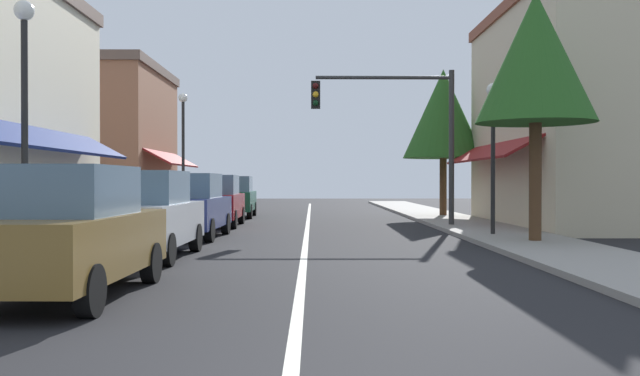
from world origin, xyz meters
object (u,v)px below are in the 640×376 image
Objects in this scene: parked_car_distant_left at (233,197)px; parked_car_far_left at (215,201)px; parked_car_second_left at (144,215)px; street_lamp_left_far at (183,135)px; tree_right_near at (536,58)px; traffic_signal_mast_arm at (401,120)px; street_lamp_left_near at (24,88)px; parked_car_third_left at (189,206)px; tree_right_far at (443,114)px; street_lamp_right_mid at (493,132)px; parked_car_nearest_left at (65,232)px.

parked_car_far_left is at bearing -90.80° from parked_car_distant_left.
parked_car_second_left is 0.81× the size of street_lamp_left_far.
tree_right_near is at bearing -39.55° from parked_car_far_left.
traffic_signal_mast_arm is (6.34, -6.91, 2.71)m from parked_car_distant_left.
parked_car_second_left is 0.86× the size of street_lamp_left_near.
parked_car_second_left is 4.96m from parked_car_third_left.
parked_car_third_left is 4.93m from parked_car_far_left.
tree_right_near is (8.84, 2.77, 3.66)m from parked_car_second_left.
parked_car_far_left is 11.03m from tree_right_far.
parked_car_far_left is (0.03, 9.90, 0.00)m from parked_car_second_left.
parked_car_third_left is at bearing -147.99° from traffic_signal_mast_arm.
street_lamp_right_mid is (8.34, -10.98, 2.03)m from parked_car_distant_left.
tree_right_near is (8.80, -2.19, 3.66)m from parked_car_third_left.
parked_car_second_left is 14.04m from street_lamp_left_far.
street_lamp_left_near reaches higher than parked_car_third_left.
tree_right_near is at bearing 42.13° from parked_car_nearest_left.
parked_car_third_left is 7.92m from traffic_signal_mast_arm.
parked_car_far_left is at bearing 91.68° from parked_car_third_left.
parked_car_second_left is at bearing -125.46° from traffic_signal_mast_arm.
tree_right_far reaches higher than street_lamp_left_far.
traffic_signal_mast_arm reaches higher than parked_car_far_left.
parked_car_second_left is 3.30m from street_lamp_left_near.
tree_right_near reaches higher than parked_car_second_left.
tree_right_far reaches higher than parked_car_third_left.
parked_car_nearest_left is 0.98× the size of street_lamp_right_mid.
tree_right_far is (10.73, 16.81, 1.17)m from street_lamp_left_near.
parked_car_nearest_left is 0.67× the size of tree_right_near.
parked_car_distant_left is 3.73m from street_lamp_left_far.
street_lamp_left_far is at bearing 114.64° from parked_car_far_left.
street_lamp_right_mid is 0.69× the size of tree_right_near.
parked_car_nearest_left is 12.07m from tree_right_near.
street_lamp_left_near reaches higher than parked_car_far_left.
parked_car_nearest_left is 0.66× the size of tree_right_far.
parked_car_third_left is 0.79× the size of traffic_signal_mast_arm.
street_lamp_left_far is 0.80× the size of tree_right_far.
parked_car_third_left is at bearing 91.88° from parked_car_nearest_left.
parked_car_nearest_left is at bearing -90.76° from parked_car_distant_left.
street_lamp_right_mid is at bearing 31.24° from parked_car_second_left.
street_lamp_left_near is at bearing -122.54° from tree_right_far.
parked_car_far_left is at bearing 90.96° from parked_car_second_left.
street_lamp_right_mid is at bearing 103.43° from tree_right_near.
traffic_signal_mast_arm is 1.09× the size of street_lamp_left_near.
parked_car_third_left is at bearing -90.51° from parked_car_far_left.
tree_right_near is (8.80, -7.12, 3.66)m from parked_car_far_left.
parked_car_far_left and parked_car_distant_left have the same top height.
parked_car_distant_left is at bearing 176.77° from tree_right_far.
street_lamp_left_near is (-1.76, -1.50, 2.36)m from parked_car_second_left.
parked_car_second_left is 0.98× the size of street_lamp_right_mid.
parked_car_nearest_left is at bearing -84.21° from street_lamp_left_far.
street_lamp_left_near is at bearing -158.05° from tree_right_near.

